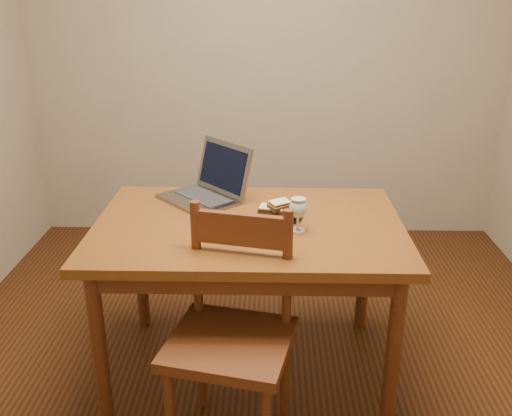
{
  "coord_description": "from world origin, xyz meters",
  "views": [
    {
      "loc": [
        0.02,
        -2.27,
        1.67
      ],
      "look_at": [
        -0.03,
        -0.03,
        0.8
      ],
      "focal_mm": 40.0,
      "sensor_mm": 36.0,
      "label": 1
    }
  ],
  "objects_px": {
    "chair": "(231,326)",
    "milk_glass": "(298,215)",
    "plate": "(280,216)",
    "laptop": "(210,184)",
    "table": "(249,241)"
  },
  "relations": [
    {
      "from": "table",
      "to": "chair",
      "type": "relative_size",
      "value": 2.5
    },
    {
      "from": "chair",
      "to": "milk_glass",
      "type": "height_order",
      "value": "chair"
    },
    {
      "from": "table",
      "to": "laptop",
      "type": "relative_size",
      "value": 2.76
    },
    {
      "from": "chair",
      "to": "plate",
      "type": "relative_size",
      "value": 2.61
    },
    {
      "from": "table",
      "to": "plate",
      "type": "height_order",
      "value": "plate"
    },
    {
      "from": "table",
      "to": "plate",
      "type": "relative_size",
      "value": 6.52
    },
    {
      "from": "plate",
      "to": "table",
      "type": "bearing_deg",
      "value": -155.78
    },
    {
      "from": "milk_glass",
      "to": "laptop",
      "type": "height_order",
      "value": "laptop"
    },
    {
      "from": "table",
      "to": "milk_glass",
      "type": "bearing_deg",
      "value": -22.71
    },
    {
      "from": "chair",
      "to": "milk_glass",
      "type": "bearing_deg",
      "value": 66.77
    },
    {
      "from": "plate",
      "to": "milk_glass",
      "type": "xyz_separation_m",
      "value": [
        0.07,
        -0.14,
        0.06
      ]
    },
    {
      "from": "plate",
      "to": "laptop",
      "type": "bearing_deg",
      "value": 143.32
    },
    {
      "from": "laptop",
      "to": "milk_glass",
      "type": "bearing_deg",
      "value": 2.89
    },
    {
      "from": "table",
      "to": "laptop",
      "type": "distance_m",
      "value": 0.39
    },
    {
      "from": "table",
      "to": "plate",
      "type": "bearing_deg",
      "value": 24.22
    }
  ]
}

